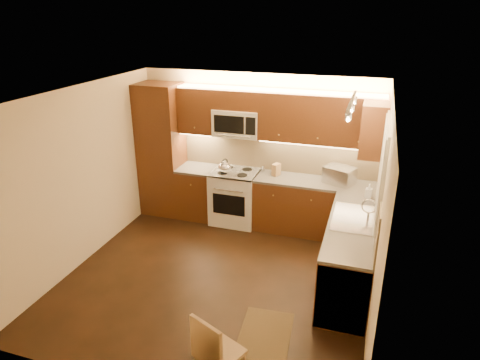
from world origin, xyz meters
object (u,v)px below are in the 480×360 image
(soap_bottle, at_px, (369,191))
(dining_chair, at_px, (220,351))
(sink, at_px, (354,213))
(microwave, at_px, (237,123))
(stove, at_px, (235,197))
(kettle, at_px, (225,166))
(knife_block, at_px, (276,170))
(toaster_oven, at_px, (339,175))

(soap_bottle, xyz_separation_m, dining_chair, (-1.19, -3.00, -0.57))
(sink, height_order, soap_bottle, soap_bottle)
(dining_chair, bearing_deg, microwave, 129.42)
(stove, relative_size, dining_chair, 1.07)
(stove, relative_size, soap_bottle, 4.38)
(kettle, height_order, knife_block, kettle)
(kettle, relative_size, knife_block, 1.26)
(sink, relative_size, soap_bottle, 4.10)
(soap_bottle, distance_m, dining_chair, 3.27)
(microwave, bearing_deg, toaster_oven, -2.45)
(stove, height_order, toaster_oven, toaster_oven)
(soap_bottle, bearing_deg, knife_block, 170.07)
(stove, relative_size, knife_block, 4.70)
(microwave, xyz_separation_m, sink, (2.00, -1.26, -0.74))
(kettle, bearing_deg, toaster_oven, 24.64)
(microwave, distance_m, soap_bottle, 2.33)
(knife_block, bearing_deg, dining_chair, -63.02)
(toaster_oven, xyz_separation_m, dining_chair, (-0.72, -3.44, -0.60))
(kettle, bearing_deg, soap_bottle, 12.59)
(sink, xyz_separation_m, soap_bottle, (0.16, 0.75, 0.03))
(kettle, distance_m, dining_chair, 3.50)
(stove, relative_size, toaster_oven, 2.09)
(microwave, bearing_deg, dining_chair, -74.51)
(toaster_oven, xyz_separation_m, soap_bottle, (0.46, -0.44, -0.03))
(stove, xyz_separation_m, toaster_oven, (1.70, 0.06, 0.57))
(toaster_oven, distance_m, knife_block, 1.02)
(kettle, relative_size, dining_chair, 0.29)
(toaster_oven, distance_m, soap_bottle, 0.64)
(toaster_oven, height_order, soap_bottle, toaster_oven)
(stove, height_order, microwave, microwave)
(microwave, bearing_deg, sink, -32.21)
(knife_block, bearing_deg, kettle, -144.06)
(sink, distance_m, knife_block, 1.79)
(sink, distance_m, toaster_oven, 1.23)
(kettle, bearing_deg, dining_chair, -51.98)
(sink, height_order, toaster_oven, toaster_oven)
(dining_chair, bearing_deg, kettle, 132.79)
(toaster_oven, bearing_deg, sink, -53.08)
(soap_bottle, relative_size, dining_chair, 0.24)
(stove, distance_m, kettle, 0.61)
(toaster_oven, height_order, dining_chair, toaster_oven)
(dining_chair, bearing_deg, toaster_oven, 102.05)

